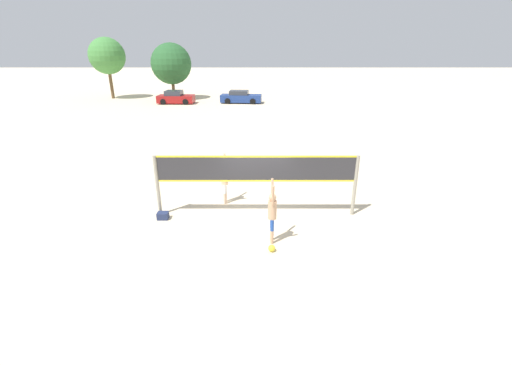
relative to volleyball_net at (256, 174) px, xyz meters
name	(u,v)px	position (x,y,z in m)	size (l,w,h in m)	color
ground_plane	(256,214)	(0.00, 0.00, -1.64)	(200.00, 200.00, 0.00)	beige
volleyball_net	(256,174)	(0.00, 0.00, 0.00)	(7.52, 0.13, 2.36)	gray
player_spiker	(272,211)	(0.51, -2.02, -0.51)	(0.28, 0.71, 2.14)	tan
player_blocker	(224,178)	(-1.28, 1.06, -0.57)	(0.28, 0.69, 2.04)	beige
volleyball	(272,248)	(0.49, -2.58, -1.53)	(0.22, 0.22, 0.22)	yellow
gear_bag	(163,216)	(-3.50, -0.38, -1.51)	(0.40, 0.31, 0.26)	navy
parked_car_near	(175,98)	(-9.12, 27.69, -0.99)	(4.08, 2.07, 1.44)	maroon
parked_car_mid	(240,97)	(-1.76, 28.11, -1.00)	(4.75, 2.18, 1.40)	navy
tree_left_cluster	(107,56)	(-17.92, 31.94, 3.34)	(4.26, 4.26, 7.13)	brown
tree_right_cluster	(171,64)	(-10.12, 31.24, 2.48)	(4.75, 4.75, 6.51)	brown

